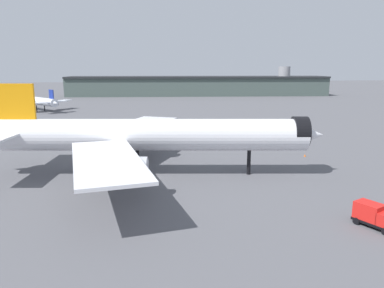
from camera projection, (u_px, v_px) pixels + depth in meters
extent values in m
plane|color=#56565B|center=(153.00, 179.00, 67.90)|extent=(900.00, 900.00, 0.00)
cylinder|color=white|center=(150.00, 135.00, 69.23)|extent=(58.94, 14.78, 5.95)
cone|color=white|center=(306.00, 135.00, 69.27)|extent=(7.35, 6.75, 5.83)
cylinder|color=black|center=(300.00, 132.00, 69.17)|extent=(3.56, 6.34, 6.01)
cube|color=white|center=(138.00, 125.00, 85.21)|extent=(20.27, 27.82, 0.48)
cylinder|color=#B7BAC1|center=(143.00, 136.00, 82.52)|extent=(8.62, 4.48, 3.27)
cube|color=white|center=(107.00, 160.00, 53.54)|extent=(13.53, 27.59, 0.48)
cylinder|color=#B7BAC1|center=(121.00, 167.00, 57.05)|extent=(8.62, 4.48, 3.27)
cube|color=orange|center=(16.00, 110.00, 68.22)|extent=(7.05, 1.66, 9.52)
cube|color=white|center=(28.00, 126.00, 75.70)|extent=(6.82, 11.25, 0.36)
cylinder|color=black|center=(249.00, 162.00, 70.36)|extent=(0.71, 0.71, 4.76)
cylinder|color=black|center=(138.00, 158.00, 73.38)|extent=(0.71, 0.71, 4.76)
cylinder|color=black|center=(133.00, 167.00, 67.27)|extent=(0.71, 0.71, 4.76)
cylinder|color=silver|center=(38.00, 101.00, 171.01)|extent=(21.92, 25.86, 3.59)
cone|color=silver|center=(24.00, 99.00, 180.99)|extent=(5.22, 5.28, 3.52)
cone|color=silver|center=(55.00, 103.00, 161.03)|extent=(5.58, 5.77, 3.41)
cylinder|color=black|center=(25.00, 99.00, 180.47)|extent=(3.83, 3.54, 3.62)
cube|color=silver|center=(22.00, 104.00, 163.29)|extent=(14.51, 9.44, 0.29)
cylinder|color=#B7BAC1|center=(25.00, 106.00, 165.21)|extent=(4.21, 4.55, 1.97)
cube|color=silver|center=(58.00, 101.00, 175.81)|extent=(11.52, 14.12, 0.29)
cylinder|color=#B7BAC1|center=(55.00, 104.00, 175.34)|extent=(4.21, 4.55, 1.97)
cube|color=navy|center=(51.00, 96.00, 162.04)|extent=(2.57, 3.06, 5.74)
cube|color=silver|center=(45.00, 103.00, 159.52)|extent=(5.97, 5.57, 0.22)
cube|color=silver|center=(60.00, 101.00, 164.79)|extent=(5.97, 5.57, 0.22)
cylinder|color=black|center=(30.00, 106.00, 178.06)|extent=(0.43, 0.43, 2.87)
cylinder|color=black|center=(37.00, 108.00, 169.31)|extent=(0.43, 0.43, 2.87)
cylinder|color=black|center=(45.00, 108.00, 172.04)|extent=(0.43, 0.43, 2.87)
cube|color=#475651|center=(198.00, 87.00, 262.99)|extent=(183.74, 40.56, 12.39)
cube|color=#232628|center=(198.00, 77.00, 261.59)|extent=(183.96, 42.87, 1.20)
cylinder|color=#939399|center=(284.00, 81.00, 265.65)|extent=(8.34, 8.34, 20.39)
cube|color=black|center=(375.00, 223.00, 47.30)|extent=(4.42, 5.96, 0.35)
cube|color=red|center=(369.00, 211.00, 47.84)|extent=(3.49, 3.97, 2.20)
cylinder|color=black|center=(366.00, 217.00, 49.53)|extent=(0.64, 0.93, 0.90)
cylinder|color=black|center=(356.00, 221.00, 48.27)|extent=(0.64, 0.93, 0.90)
cone|color=#F2600C|center=(305.00, 155.00, 84.74)|extent=(0.45, 0.45, 0.56)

